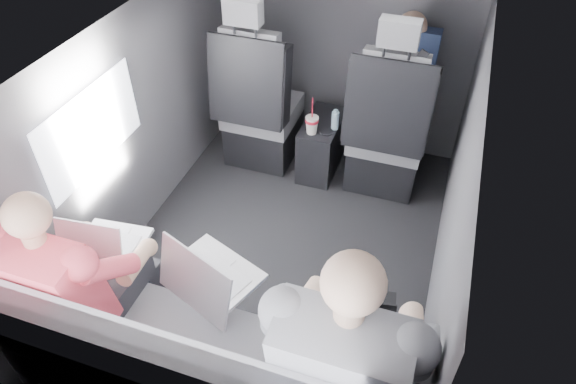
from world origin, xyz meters
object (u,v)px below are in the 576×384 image
(front_seat_left, at_px, (259,113))
(center_console, at_px, (321,145))
(soda_cup, at_px, (312,124))
(front_seat_right, at_px, (387,137))
(rear_bench, at_px, (197,378))
(passenger_rear_right, at_px, (347,357))
(laptop_white, at_px, (105,242))
(passenger_rear_left, at_px, (82,282))
(passenger_front_right, at_px, (404,73))
(laptop_black, at_px, (348,316))
(laptop_silver, at_px, (208,275))
(water_bottle, at_px, (335,120))

(front_seat_left, bearing_deg, center_console, 5.07)
(soda_cup, bearing_deg, front_seat_right, 13.40)
(rear_bench, distance_m, passenger_rear_right, 0.71)
(laptop_white, relative_size, passenger_rear_right, 0.26)
(passenger_rear_left, distance_m, passenger_front_right, 2.31)
(front_seat_right, distance_m, laptop_black, 1.64)
(laptop_silver, xyz_separation_m, passenger_rear_left, (-0.50, -0.19, -0.02))
(center_console, distance_m, soda_cup, 0.31)
(soda_cup, relative_size, water_bottle, 1.84)
(soda_cup, bearing_deg, water_bottle, 36.79)
(front_seat_left, bearing_deg, water_bottle, -1.72)
(center_console, height_order, passenger_rear_right, passenger_rear_right)
(front_seat_left, height_order, passenger_rear_right, passenger_rear_right)
(laptop_black, height_order, passenger_rear_right, passenger_rear_right)
(laptop_silver, xyz_separation_m, laptop_black, (0.62, -0.01, -0.00))
(soda_cup, relative_size, passenger_front_right, 0.37)
(laptop_white, xyz_separation_m, laptop_black, (1.15, -0.04, 0.00))
(laptop_black, height_order, passenger_front_right, passenger_front_right)
(laptop_black, bearing_deg, passenger_front_right, 92.86)
(water_bottle, distance_m, laptop_white, 1.72)
(passenger_rear_right, xyz_separation_m, passenger_front_right, (-0.14, 2.07, 0.08))
(laptop_silver, bearing_deg, passenger_rear_right, -16.39)
(front_seat_right, height_order, laptop_black, front_seat_right)
(laptop_silver, relative_size, passenger_rear_right, 0.37)
(water_bottle, bearing_deg, passenger_rear_right, -74.05)
(passenger_front_right, bearing_deg, passenger_rear_right, -86.20)
(front_seat_left, bearing_deg, soda_cup, -15.43)
(soda_cup, relative_size, passenger_rear_right, 0.20)
(front_seat_left, distance_m, soda_cup, 0.44)
(rear_bench, xyz_separation_m, laptop_white, (-0.58, 0.32, 0.32))
(soda_cup, xyz_separation_m, passenger_rear_right, (0.64, -1.69, 0.19))
(water_bottle, height_order, laptop_white, laptop_white)
(water_bottle, height_order, passenger_rear_left, passenger_rear_left)
(rear_bench, bearing_deg, passenger_rear_right, 8.76)
(laptop_black, xyz_separation_m, passenger_rear_right, (0.04, -0.19, 0.02))
(center_console, relative_size, water_bottle, 3.33)
(laptop_black, bearing_deg, passenger_rear_right, -77.06)
(passenger_rear_left, bearing_deg, laptop_white, 97.37)
(center_console, bearing_deg, water_bottle, -29.71)
(center_console, xyz_separation_m, laptop_white, (-0.58, -1.62, 0.43))
(rear_bench, height_order, laptop_silver, rear_bench)
(passenger_rear_left, xyz_separation_m, passenger_front_right, (1.03, 2.06, 0.12))
(front_seat_right, height_order, passenger_rear_left, front_seat_right)
(rear_bench, relative_size, laptop_silver, 3.38)
(water_bottle, height_order, passenger_front_right, passenger_front_right)
(laptop_white, distance_m, passenger_rear_left, 0.22)
(center_console, distance_m, water_bottle, 0.29)
(soda_cup, relative_size, passenger_rear_left, 0.22)
(center_console, bearing_deg, front_seat_right, -5.07)
(laptop_black, bearing_deg, front_seat_left, 122.14)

